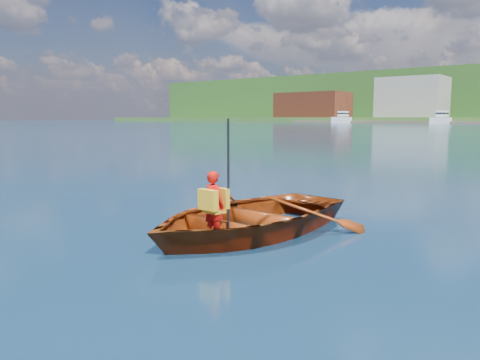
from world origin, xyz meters
TOP-DOWN VIEW (x-y plane):
  - ground at (0.00, 0.00)m, footprint 600.00×600.00m
  - rowboat at (0.47, 0.32)m, footprint 3.25×4.29m
  - child_paddler at (0.54, -0.59)m, footprint 0.39×0.36m

SIDE VIEW (x-z plane):
  - ground at x=0.00m, z-range 0.00..0.00m
  - rowboat at x=0.47m, z-range -0.15..0.69m
  - child_paddler at x=0.54m, z-range -0.26..1.51m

